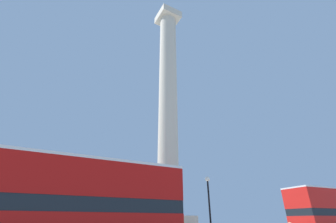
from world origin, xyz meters
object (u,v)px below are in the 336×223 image
Objects in this scene: street_lamp at (209,206)px; bus_b at (42,206)px; monument_column at (168,127)px; equestrian_statue at (31,220)px.

bus_b is at bearing -158.02° from street_lamp.
monument_column is 2.22× the size of bus_b.
street_lamp is (2.87, -1.65, -6.83)m from monument_column.
monument_column is 4.89× the size of street_lamp.
bus_b is 12.90m from street_lamp.
equestrian_statue reaches higher than street_lamp.
bus_b is at bearing -144.53° from monument_column.
street_lamp reaches higher than bus_b.
equestrian_statue is at bearing 92.22° from bus_b.
equestrian_statue is (-0.30, 10.19, -0.48)m from bus_b.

